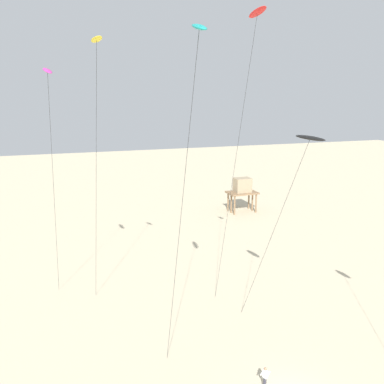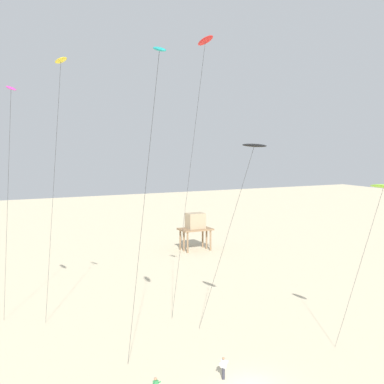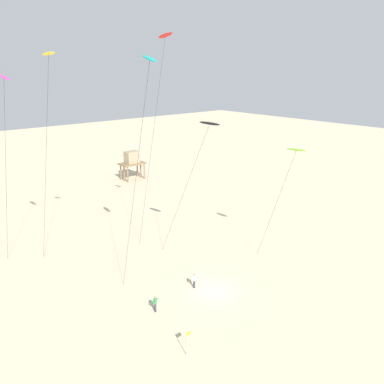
# 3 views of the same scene
# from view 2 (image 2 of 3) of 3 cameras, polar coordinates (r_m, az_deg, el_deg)

# --- Properties ---
(kite_teal) EXTENTS (0.82, 6.77, 23.46)m
(kite_teal) POSITION_cam_2_polar(r_m,az_deg,el_deg) (33.00, -3.84, 15.12)
(kite_teal) COLOR teal
(kite_teal) RESTS_ON ground
(kite_black) EXTENTS (1.17, 9.26, 17.14)m
(kite_black) POSITION_cam_2_polar(r_m,az_deg,el_deg) (38.30, 7.03, 4.99)
(kite_black) COLOR black
(kite_black) RESTS_ON ground
(kite_lime) EXTENTS (0.75, 5.50, 14.22)m
(kite_lime) POSITION_cam_2_polar(r_m,az_deg,el_deg) (39.65, 21.00, 0.43)
(kite_lime) COLOR #8CD833
(kite_lime) RESTS_ON ground
(kite_yellow) EXTENTS (1.08, 8.14, 23.90)m
(kite_yellow) POSITION_cam_2_polar(r_m,az_deg,el_deg) (42.09, -14.84, 13.04)
(kite_yellow) COLOR yellow
(kite_yellow) RESTS_ON ground
(kite_red) EXTENTS (0.91, 7.06, 25.97)m
(kite_red) POSITION_cam_2_polar(r_m,az_deg,el_deg) (43.05, 1.42, 15.97)
(kite_red) COLOR red
(kite_red) RESTS_ON ground
(kite_magenta) EXTENTS (1.08, 8.17, 21.91)m
(kite_magenta) POSITION_cam_2_polar(r_m,az_deg,el_deg) (43.70, -20.01, 10.33)
(kite_magenta) COLOR #D8339E
(kite_magenta) RESTS_ON ground
(kite_flyer_middle) EXTENTS (0.68, 0.69, 1.67)m
(kite_flyer_middle) POSITION_cam_2_polar(r_m,az_deg,el_deg) (38.43, 3.62, -19.38)
(kite_flyer_middle) COLOR #33333D
(kite_flyer_middle) RESTS_ON ground
(stilt_house) EXTENTS (5.08, 3.39, 6.01)m
(stilt_house) POSITION_cam_2_polar(r_m,az_deg,el_deg) (79.77, 0.39, -3.68)
(stilt_house) COLOR #846647
(stilt_house) RESTS_ON ground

